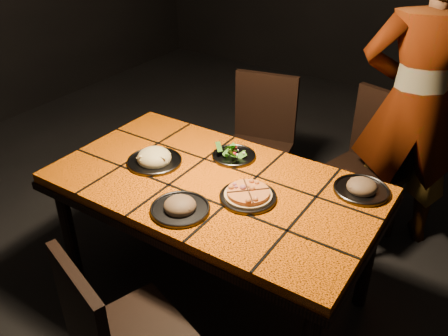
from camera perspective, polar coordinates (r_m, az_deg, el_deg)
The scene contains 11 objects.
room_shell at distance 2.03m, azimuth -1.54°, elevation 16.56°, with size 6.04×7.04×3.08m.
dining_table at distance 2.38m, azimuth -1.26°, elevation -3.15°, with size 1.62×0.92×0.75m.
chair_near at distance 1.99m, azimuth -13.14°, elevation -18.81°, with size 0.51×0.51×0.90m.
chair_far_left at distance 3.22m, azimuth 4.39°, elevation 3.91°, with size 0.51×0.51×0.94m.
chair_far_right at distance 3.06m, azimuth 17.25°, elevation 1.05°, with size 0.53×0.53×0.96m.
diner at distance 2.96m, azimuth 22.01°, elevation 7.08°, with size 0.67×0.44×1.83m, color brown.
plate_pizza at distance 2.20m, azimuth 2.92°, elevation -3.30°, with size 0.32×0.32×0.04m.
plate_pasta at distance 2.50m, azimuth -8.38°, elevation 1.11°, with size 0.29×0.29×0.09m.
plate_salad at distance 2.52m, azimuth 1.20°, elevation 1.79°, with size 0.23×0.23×0.07m.
plate_mushroom_a at distance 2.13m, azimuth -5.31°, elevation -4.62°, with size 0.27×0.27×0.09m.
plate_mushroom_b at distance 2.34m, azimuth 16.24°, elevation -2.26°, with size 0.26×0.26×0.09m.
Camera 1 is at (1.12, -1.61, 2.02)m, focal length 38.00 mm.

